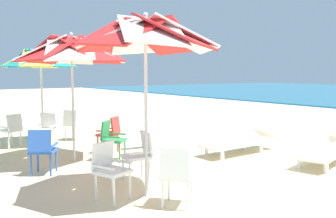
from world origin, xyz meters
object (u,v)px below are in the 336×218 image
Objects in this scene: plastic_chair_1 at (140,153)px; plastic_chair_4 at (42,149)px; plastic_chair_3 at (111,138)px; plastic_chair_7 at (73,123)px; sun_lounger_1 at (328,150)px; plastic_chair_8 at (11,128)px; plastic_chair_0 at (109,167)px; beach_umbrella_1 at (72,51)px; plastic_chair_6 at (46,128)px; sun_lounger_2 at (241,141)px; beach_umbrella_2 at (41,60)px; beach_umbrella_0 at (146,37)px; plastic_chair_5 at (110,132)px; plastic_chair_2 at (177,173)px.

plastic_chair_1 and plastic_chair_4 have the same top height.
plastic_chair_3 is 2.75m from plastic_chair_7.
plastic_chair_4 reaches higher than sun_lounger_1.
plastic_chair_0 is at bearing 3.87° from plastic_chair_8.
plastic_chair_1 is 2.76m from beach_umbrella_1.
plastic_chair_8 is at bearing -117.64° from plastic_chair_6.
plastic_chair_6 is 1.00× the size of plastic_chair_8.
sun_lounger_1 is at bearing 24.56° from sun_lounger_2.
beach_umbrella_1 is 1.05× the size of beach_umbrella_2.
beach_umbrella_0 is 1.24× the size of sun_lounger_1.
plastic_chair_1 is 1.00× the size of plastic_chair_5.
beach_umbrella_2 is at bearing 175.28° from plastic_chair_6.
plastic_chair_1 reaches higher than sun_lounger_2.
beach_umbrella_1 is 3.15× the size of plastic_chair_3.
plastic_chair_3 is at bearing 62.15° from beach_umbrella_1.
plastic_chair_2 is at bearing -9.39° from plastic_chair_3.
beach_umbrella_1 reaches higher than plastic_chair_6.
sun_lounger_1 is (3.52, 3.26, -0.22)m from plastic_chair_5.
plastic_chair_1 and plastic_chair_5 have the same top height.
plastic_chair_2 is 5.95m from beach_umbrella_2.
beach_umbrella_0 is 2.00m from plastic_chair_0.
beach_umbrella_1 is at bearing -73.15° from plastic_chair_5.
plastic_chair_3 is at bearing 13.92° from beach_umbrella_2.
plastic_chair_8 is at bearing -161.71° from beach_umbrella_1.
plastic_chair_0 is at bearing -75.01° from sun_lounger_2.
plastic_chair_2 is at bearing 9.57° from plastic_chair_8.
plastic_chair_1 is 0.39× the size of sun_lounger_1.
plastic_chair_0 is 1.96m from plastic_chair_4.
plastic_chair_5 is at bearing 167.54° from plastic_chair_2.
plastic_chair_1 is at bearing 5.05° from beach_umbrella_2.
plastic_chair_5 is (-0.67, 0.32, 0.00)m from plastic_chair_3.
plastic_chair_5 is at bearing -126.10° from sun_lounger_2.
plastic_chair_6 is at bearing -61.26° from plastic_chair_7.
plastic_chair_4 is 2.93m from plastic_chair_8.
plastic_chair_6 reaches higher than sun_lounger_1.
beach_umbrella_2 is at bearing -178.33° from plastic_chair_2.
plastic_chair_4 is 2.67m from plastic_chair_6.
plastic_chair_5 is at bearing 153.24° from plastic_chair_0.
plastic_chair_4 and plastic_chair_7 have the same top height.
plastic_chair_0 is 0.32× the size of beach_umbrella_1.
plastic_chair_6 is (-2.53, 0.85, 0.00)m from plastic_chair_4.
plastic_chair_0 is 1.00× the size of plastic_chair_8.
beach_umbrella_0 is 3.00m from plastic_chair_4.
beach_umbrella_0 is at bearing -69.91° from sun_lounger_2.
plastic_chair_6 is (-2.27, -0.70, 0.00)m from plastic_chair_3.
plastic_chair_0 is 5.10m from plastic_chair_7.
plastic_chair_4 and plastic_chair_5 have the same top height.
plastic_chair_4 is at bearing -159.11° from plastic_chair_2.
plastic_chair_4 is (-1.92, -0.42, 0.00)m from plastic_chair_0.
plastic_chair_0 is (-0.19, -0.52, -1.92)m from beach_umbrella_0.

